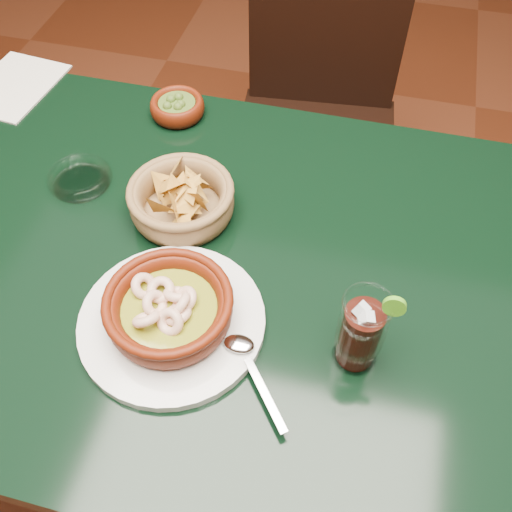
% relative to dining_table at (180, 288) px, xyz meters
% --- Properties ---
extents(ground, '(7.00, 7.00, 0.00)m').
position_rel_dining_table_xyz_m(ground, '(0.00, 0.00, -0.65)').
color(ground, '#471C0C').
rests_on(ground, ground).
extents(dining_table, '(1.20, 0.80, 0.75)m').
position_rel_dining_table_xyz_m(dining_table, '(0.00, 0.00, 0.00)').
color(dining_table, black).
rests_on(dining_table, ground).
extents(dining_chair, '(0.46, 0.46, 0.90)m').
position_rel_dining_table_xyz_m(dining_chair, '(0.12, 0.71, -0.16)').
color(dining_chair, black).
rests_on(dining_chair, ground).
extents(shrimp_plate, '(0.33, 0.27, 0.08)m').
position_rel_dining_table_xyz_m(shrimp_plate, '(0.04, -0.13, 0.13)').
color(shrimp_plate, silver).
rests_on(shrimp_plate, dining_table).
extents(chip_basket, '(0.21, 0.21, 0.11)m').
position_rel_dining_table_xyz_m(chip_basket, '(-0.01, 0.08, 0.13)').
color(chip_basket, olive).
rests_on(chip_basket, dining_table).
extents(guacamole_ramekin, '(0.12, 0.12, 0.04)m').
position_rel_dining_table_xyz_m(guacamole_ramekin, '(-0.10, 0.33, 0.12)').
color(guacamole_ramekin, '#4A1305').
rests_on(guacamole_ramekin, dining_table).
extents(cola_drink, '(0.13, 0.13, 0.15)m').
position_rel_dining_table_xyz_m(cola_drink, '(0.30, -0.11, 0.16)').
color(cola_drink, white).
rests_on(cola_drink, dining_table).
extents(glass_ashtray, '(0.12, 0.12, 0.03)m').
position_rel_dining_table_xyz_m(glass_ashtray, '(-0.21, 0.11, 0.11)').
color(glass_ashtray, white).
rests_on(glass_ashtray, dining_table).
extents(paper_menu, '(0.17, 0.22, 0.00)m').
position_rel_dining_table_xyz_m(paper_menu, '(-0.46, 0.33, 0.10)').
color(paper_menu, beige).
rests_on(paper_menu, dining_table).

